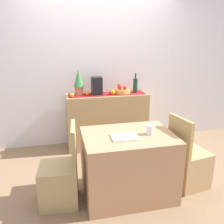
{
  "coord_description": "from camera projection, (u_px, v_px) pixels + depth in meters",
  "views": [
    {
      "loc": [
        -0.67,
        -2.78,
        1.76
      ],
      "look_at": [
        0.05,
        0.37,
        0.76
      ],
      "focal_mm": 38.74,
      "sensor_mm": 36.0,
      "label": 1
    }
  ],
  "objects": [
    {
      "name": "sideboard_console",
      "position": [
        107.0,
        120.0,
        4.0
      ],
      "size": [
        1.31,
        0.42,
        0.89
      ],
      "primitive_type": "cube",
      "color": "tan",
      "rests_on": "ground"
    },
    {
      "name": "coffee_maker",
      "position": [
        97.0,
        86.0,
        3.79
      ],
      "size": [
        0.16,
        0.18,
        0.28
      ],
      "primitive_type": "cube",
      "color": "black",
      "rests_on": "sideboard_console"
    },
    {
      "name": "chair_near_window",
      "position": [
        60.0,
        181.0,
        2.63
      ],
      "size": [
        0.43,
        0.43,
        0.9
      ],
      "color": "tan",
      "rests_on": "ground"
    },
    {
      "name": "ground_plane",
      "position": [
        115.0,
        174.0,
        3.26
      ],
      "size": [
        6.4,
        6.4,
        0.02
      ],
      "primitive_type": "cube",
      "color": "#86694D",
      "rests_on": "ground"
    },
    {
      "name": "orange_loose_mid",
      "position": [
        113.0,
        92.0,
        3.81
      ],
      "size": [
        0.08,
        0.08,
        0.08
      ],
      "primitive_type": "sphere",
      "color": "orange",
      "rests_on": "sideboard_console"
    },
    {
      "name": "orange_loose_end",
      "position": [
        87.0,
        93.0,
        3.76
      ],
      "size": [
        0.07,
        0.07,
        0.07
      ],
      "primitive_type": "sphere",
      "color": "orange",
      "rests_on": "sideboard_console"
    },
    {
      "name": "apple_left",
      "position": [
        120.0,
        86.0,
        3.95
      ],
      "size": [
        0.08,
        0.08,
        0.08
      ],
      "primitive_type": "sphere",
      "color": "red",
      "rests_on": "fruit_bowl"
    },
    {
      "name": "apple_rear",
      "position": [
        125.0,
        88.0,
        3.83
      ],
      "size": [
        0.06,
        0.06,
        0.06
      ],
      "primitive_type": "sphere",
      "color": "red",
      "rests_on": "fruit_bowl"
    },
    {
      "name": "apple_right",
      "position": [
        120.0,
        87.0,
        3.85
      ],
      "size": [
        0.07,
        0.07,
        0.07
      ],
      "primitive_type": "sphere",
      "color": "red",
      "rests_on": "fruit_bowl"
    },
    {
      "name": "open_book",
      "position": [
        125.0,
        137.0,
        2.56
      ],
      "size": [
        0.29,
        0.23,
        0.02
      ],
      "primitive_type": "cube",
      "rotation": [
        0.0,
        0.0,
        -0.06
      ],
      "color": "white",
      "rests_on": "dining_table"
    },
    {
      "name": "room_wall_rear",
      "position": [
        98.0,
        63.0,
        3.96
      ],
      "size": [
        6.4,
        0.06,
        2.7
      ],
      "primitive_type": "cube",
      "color": "silver",
      "rests_on": "ground"
    },
    {
      "name": "potted_plant",
      "position": [
        79.0,
        81.0,
        3.71
      ],
      "size": [
        0.16,
        0.16,
        0.4
      ],
      "color": "#B86B4D",
      "rests_on": "sideboard_console"
    },
    {
      "name": "wine_bottle",
      "position": [
        135.0,
        85.0,
        3.93
      ],
      "size": [
        0.07,
        0.07,
        0.32
      ],
      "color": "#173523",
      "rests_on": "sideboard_console"
    },
    {
      "name": "dining_table",
      "position": [
        128.0,
        165.0,
        2.76
      ],
      "size": [
        1.0,
        0.73,
        0.74
      ],
      "primitive_type": "cube",
      "color": "tan",
      "rests_on": "ground"
    },
    {
      "name": "chair_by_corner",
      "position": [
        188.0,
        165.0,
        2.95
      ],
      "size": [
        0.47,
        0.47,
        0.9
      ],
      "color": "tan",
      "rests_on": "ground"
    },
    {
      "name": "fruit_bowl",
      "position": [
        122.0,
        91.0,
        3.91
      ],
      "size": [
        0.26,
        0.26,
        0.07
      ],
      "primitive_type": "cylinder",
      "color": "gold",
      "rests_on": "table_runner"
    },
    {
      "name": "orange_loose_near_bowl",
      "position": [
        72.0,
        95.0,
        3.63
      ],
      "size": [
        0.07,
        0.07,
        0.07
      ],
      "primitive_type": "sphere",
      "color": "orange",
      "rests_on": "sideboard_console"
    },
    {
      "name": "coffee_cup",
      "position": [
        150.0,
        130.0,
        2.65
      ],
      "size": [
        0.09,
        0.09,
        0.11
      ],
      "primitive_type": "cylinder",
      "color": "silver",
      "rests_on": "dining_table"
    },
    {
      "name": "table_runner",
      "position": [
        107.0,
        94.0,
        3.87
      ],
      "size": [
        1.23,
        0.32,
        0.01
      ],
      "primitive_type": "cube",
      "color": "maroon",
      "rests_on": "sideboard_console"
    }
  ]
}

